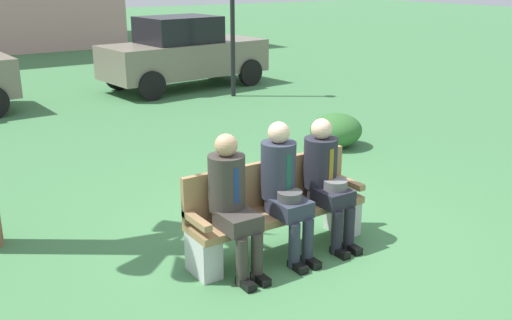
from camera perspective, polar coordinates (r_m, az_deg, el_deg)
name	(u,v)px	position (r m, az deg, el deg)	size (l,w,h in m)	color
ground_plane	(283,241)	(6.15, 2.61, -7.86)	(80.00, 80.00, 0.00)	#407746
park_bench	(275,210)	(5.80, 1.88, -4.90)	(1.88, 0.44, 0.90)	#99754C
seated_man_left	(232,197)	(5.30, -2.36, -3.63)	(0.34, 0.72, 1.30)	#38332D
seated_man_middle	(284,184)	(5.59, 2.71, -2.34)	(0.34, 0.72, 1.33)	#2D3342
seated_man_right	(326,176)	(5.91, 6.84, -1.55)	(0.34, 0.72, 1.29)	#23232D
shrub_near_bench	(336,130)	(9.38, 7.79, 2.88)	(0.85, 0.78, 0.53)	#346C2F
parked_car_far	(184,53)	(14.15, -7.06, 10.32)	(4.04, 2.03, 1.68)	slate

